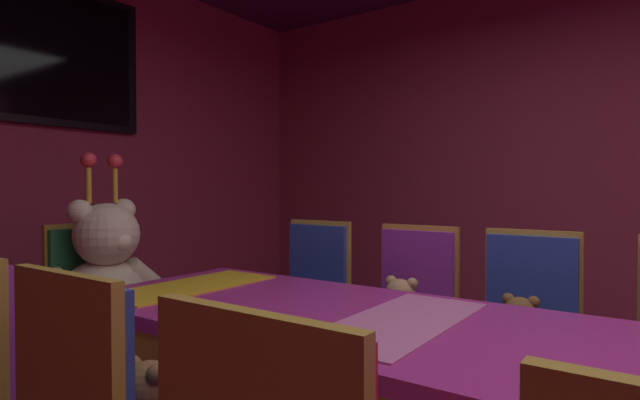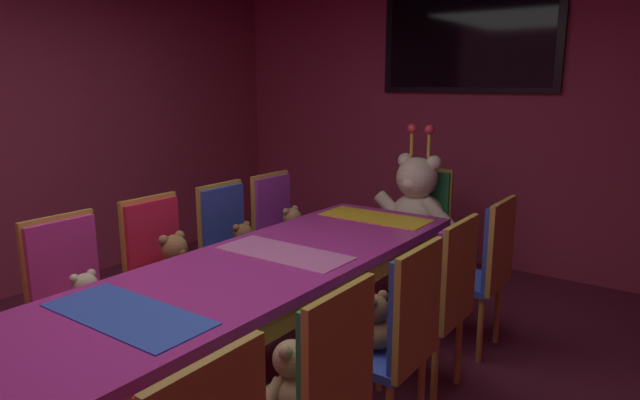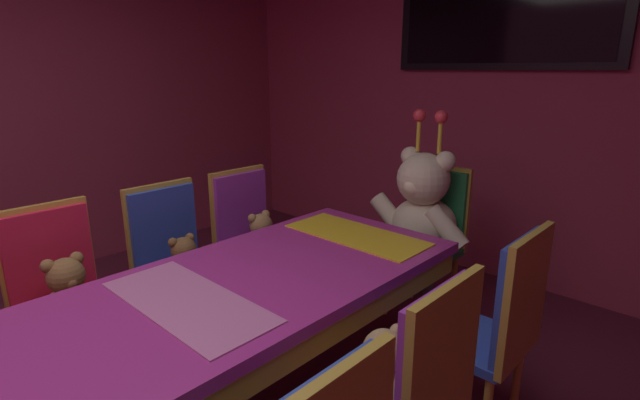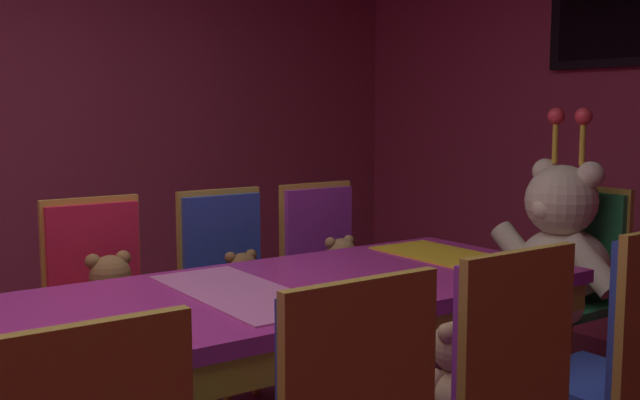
{
  "view_description": "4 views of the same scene",
  "coord_description": "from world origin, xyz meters",
  "px_view_note": "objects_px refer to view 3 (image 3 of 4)",
  "views": [
    {
      "loc": [
        -1.46,
        -0.2,
        1.17
      ],
      "look_at": [
        0.21,
        0.98,
        1.12
      ],
      "focal_mm": 28.11,
      "sensor_mm": 36.0,
      "label": 1
    },
    {
      "loc": [
        1.85,
        -1.75,
        1.66
      ],
      "look_at": [
        -0.15,
        1.06,
        0.93
      ],
      "focal_mm": 30.83,
      "sensor_mm": 36.0,
      "label": 2
    },
    {
      "loc": [
        1.46,
        -0.32,
        1.59
      ],
      "look_at": [
        0.16,
        1.07,
        1.05
      ],
      "focal_mm": 26.37,
      "sensor_mm": 36.0,
      "label": 3
    },
    {
      "loc": [
        2.13,
        -0.66,
        1.34
      ],
      "look_at": [
        0.04,
        0.8,
        1.03
      ],
      "focal_mm": 41.91,
      "sensor_mm": 36.0,
      "label": 4
    }
  ],
  "objects_px": {
    "teddy_left_4": "(185,264)",
    "chair_left_5": "(247,231)",
    "teddy_left_5": "(262,238)",
    "chair_right_4": "(418,388)",
    "banquet_table": "(44,384)",
    "chair_left_4": "(171,253)",
    "chair_left_3": "(58,286)",
    "teddy_right_4": "(382,372)",
    "teddy_left_3": "(69,296)",
    "king_teddy_bear": "(421,209)",
    "chair_right_5": "(503,317)",
    "throne_chair": "(433,225)"
  },
  "relations": [
    {
      "from": "teddy_left_5",
      "to": "teddy_right_4",
      "type": "bearing_deg",
      "value": -23.69
    },
    {
      "from": "teddy_left_4",
      "to": "chair_left_5",
      "type": "height_order",
      "value": "chair_left_5"
    },
    {
      "from": "chair_left_3",
      "to": "chair_right_5",
      "type": "xyz_separation_m",
      "value": [
        1.66,
        1.16,
        0.0
      ]
    },
    {
      "from": "chair_right_5",
      "to": "throne_chair",
      "type": "bearing_deg",
      "value": -46.36
    },
    {
      "from": "banquet_table",
      "to": "chair_left_3",
      "type": "relative_size",
      "value": 3.63
    },
    {
      "from": "teddy_left_4",
      "to": "chair_left_5",
      "type": "relative_size",
      "value": 0.29
    },
    {
      "from": "chair_left_4",
      "to": "throne_chair",
      "type": "distance_m",
      "value": 1.65
    },
    {
      "from": "chair_left_3",
      "to": "chair_right_5",
      "type": "relative_size",
      "value": 1.0
    },
    {
      "from": "teddy_left_3",
      "to": "throne_chair",
      "type": "xyz_separation_m",
      "value": [
        0.69,
        2.02,
        -0.0
      ]
    },
    {
      "from": "teddy_right_4",
      "to": "throne_chair",
      "type": "bearing_deg",
      "value": -66.02
    },
    {
      "from": "chair_left_3",
      "to": "teddy_left_4",
      "type": "relative_size",
      "value": 3.4
    },
    {
      "from": "teddy_right_4",
      "to": "chair_right_5",
      "type": "relative_size",
      "value": 0.32
    },
    {
      "from": "chair_left_4",
      "to": "teddy_right_4",
      "type": "xyz_separation_m",
      "value": [
        1.47,
        -0.05,
        -0.01
      ]
    },
    {
      "from": "chair_left_3",
      "to": "chair_right_4",
      "type": "distance_m",
      "value": 1.72
    },
    {
      "from": "chair_right_5",
      "to": "chair_left_5",
      "type": "bearing_deg",
      "value": 1.61
    },
    {
      "from": "teddy_left_5",
      "to": "chair_right_4",
      "type": "height_order",
      "value": "chair_right_4"
    },
    {
      "from": "teddy_left_4",
      "to": "chair_right_4",
      "type": "distance_m",
      "value": 1.48
    },
    {
      "from": "teddy_left_4",
      "to": "throne_chair",
      "type": "bearing_deg",
      "value": 65.09
    },
    {
      "from": "chair_left_3",
      "to": "chair_left_5",
      "type": "height_order",
      "value": "same"
    },
    {
      "from": "chair_left_3",
      "to": "chair_right_5",
      "type": "height_order",
      "value": "same"
    },
    {
      "from": "chair_left_5",
      "to": "teddy_right_4",
      "type": "distance_m",
      "value": 1.58
    },
    {
      "from": "teddy_left_4",
      "to": "chair_right_4",
      "type": "xyz_separation_m",
      "value": [
        1.48,
        -0.05,
        0.02
      ]
    },
    {
      "from": "banquet_table",
      "to": "chair_right_4",
      "type": "bearing_deg",
      "value": 46.14
    },
    {
      "from": "chair_left_3",
      "to": "teddy_right_4",
      "type": "relative_size",
      "value": 3.16
    },
    {
      "from": "chair_left_3",
      "to": "throne_chair",
      "type": "xyz_separation_m",
      "value": [
        0.83,
        2.02,
        0.0
      ]
    },
    {
      "from": "chair_right_4",
      "to": "throne_chair",
      "type": "xyz_separation_m",
      "value": [
        -0.81,
        1.49,
        0.0
      ]
    },
    {
      "from": "chair_left_5",
      "to": "king_teddy_bear",
      "type": "xyz_separation_m",
      "value": [
        0.8,
        0.74,
        0.15
      ]
    },
    {
      "from": "teddy_left_3",
      "to": "chair_right_5",
      "type": "bearing_deg",
      "value": 37.41
    },
    {
      "from": "teddy_left_3",
      "to": "king_teddy_bear",
      "type": "bearing_deg",
      "value": 69.67
    },
    {
      "from": "chair_left_4",
      "to": "chair_right_4",
      "type": "bearing_deg",
      "value": -1.83
    },
    {
      "from": "banquet_table",
      "to": "chair_right_5",
      "type": "distance_m",
      "value": 1.68
    },
    {
      "from": "teddy_left_4",
      "to": "king_teddy_bear",
      "type": "height_order",
      "value": "king_teddy_bear"
    },
    {
      "from": "chair_left_4",
      "to": "chair_left_5",
      "type": "relative_size",
      "value": 1.0
    },
    {
      "from": "chair_left_3",
      "to": "teddy_left_5",
      "type": "distance_m",
      "value": 1.12
    },
    {
      "from": "chair_left_4",
      "to": "chair_right_4",
      "type": "distance_m",
      "value": 1.62
    },
    {
      "from": "chair_left_4",
      "to": "chair_right_5",
      "type": "distance_m",
      "value": 1.73
    },
    {
      "from": "chair_right_5",
      "to": "king_teddy_bear",
      "type": "relative_size",
      "value": 1.1
    },
    {
      "from": "banquet_table",
      "to": "chair_left_4",
      "type": "distance_m",
      "value": 1.21
    },
    {
      "from": "teddy_left_5",
      "to": "king_teddy_bear",
      "type": "distance_m",
      "value": 1.01
    },
    {
      "from": "banquet_table",
      "to": "chair_left_4",
      "type": "bearing_deg",
      "value": 132.29
    },
    {
      "from": "teddy_left_4",
      "to": "teddy_left_5",
      "type": "height_order",
      "value": "teddy_left_5"
    },
    {
      "from": "teddy_left_4",
      "to": "teddy_left_5",
      "type": "xyz_separation_m",
      "value": [
        0.01,
        0.53,
        0.01
      ]
    },
    {
      "from": "chair_left_4",
      "to": "chair_right_5",
      "type": "xyz_separation_m",
      "value": [
        1.64,
        0.57,
        0.0
      ]
    },
    {
      "from": "chair_right_4",
      "to": "king_teddy_bear",
      "type": "height_order",
      "value": "king_teddy_bear"
    },
    {
      "from": "banquet_table",
      "to": "chair_left_4",
      "type": "relative_size",
      "value": 3.63
    },
    {
      "from": "teddy_right_4",
      "to": "king_teddy_bear",
      "type": "xyz_separation_m",
      "value": [
        -0.66,
        1.32,
        0.16
      ]
    },
    {
      "from": "teddy_left_3",
      "to": "chair_right_4",
      "type": "bearing_deg",
      "value": 19.51
    },
    {
      "from": "chair_right_4",
      "to": "king_teddy_bear",
      "type": "xyz_separation_m",
      "value": [
        -0.81,
        1.32,
        0.15
      ]
    },
    {
      "from": "teddy_left_4",
      "to": "king_teddy_bear",
      "type": "relative_size",
      "value": 0.32
    },
    {
      "from": "teddy_left_3",
      "to": "chair_right_4",
      "type": "height_order",
      "value": "chair_right_4"
    }
  ]
}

